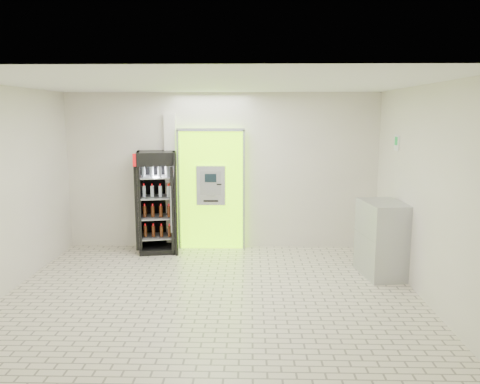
{
  "coord_description": "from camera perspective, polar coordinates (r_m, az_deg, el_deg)",
  "views": [
    {
      "loc": [
        0.56,
        -6.46,
        2.59
      ],
      "look_at": [
        0.38,
        1.2,
        1.31
      ],
      "focal_mm": 35.0,
      "sensor_mm": 36.0,
      "label": 1
    }
  ],
  "objects": [
    {
      "name": "atm_assembly",
      "position": [
        9.02,
        -3.51,
        0.41
      ],
      "size": [
        1.3,
        0.24,
        2.33
      ],
      "color": "#8CF900",
      "rests_on": "ground"
    },
    {
      "name": "room_shell",
      "position": [
        6.53,
        -3.59,
        2.87
      ],
      "size": [
        6.0,
        6.0,
        6.0
      ],
      "color": "silver",
      "rests_on": "ground"
    },
    {
      "name": "ground",
      "position": [
        6.99,
        -3.43,
        -12.31
      ],
      "size": [
        6.0,
        6.0,
        0.0
      ],
      "primitive_type": "plane",
      "color": "beige",
      "rests_on": "ground"
    },
    {
      "name": "exit_sign",
      "position": [
        8.24,
        18.56,
        5.73
      ],
      "size": [
        0.02,
        0.22,
        0.26
      ],
      "color": "white",
      "rests_on": "room_shell"
    },
    {
      "name": "beverage_cooler",
      "position": [
        8.98,
        -9.99,
        -1.42
      ],
      "size": [
        0.83,
        0.79,
        1.91
      ],
      "rotation": [
        0.0,
        0.0,
        0.2
      ],
      "color": "black",
      "rests_on": "ground"
    },
    {
      "name": "pillar",
      "position": [
        9.14,
        -8.38,
        1.25
      ],
      "size": [
        0.22,
        0.11,
        2.6
      ],
      "color": "silver",
      "rests_on": "ground"
    },
    {
      "name": "steel_cabinet",
      "position": [
        7.91,
        16.98,
        -5.49
      ],
      "size": [
        0.73,
        0.98,
        1.21
      ],
      "rotation": [
        0.0,
        0.0,
        0.14
      ],
      "color": "#A5A8AD",
      "rests_on": "ground"
    }
  ]
}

